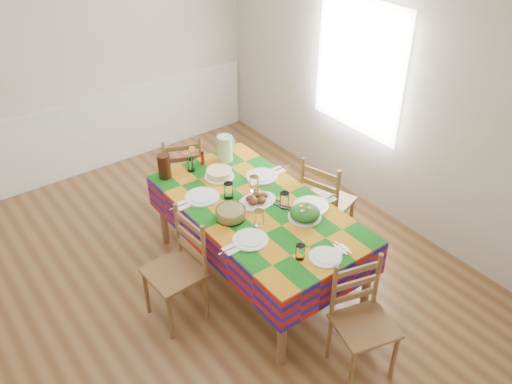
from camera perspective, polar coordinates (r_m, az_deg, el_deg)
room at (r=4.36m, az=-7.38°, el=3.59°), size 4.58×5.08×2.78m
wainscot at (r=6.80m, az=-17.56°, el=5.76°), size 4.41×0.06×0.92m
window_right at (r=5.78m, az=10.76°, el=12.83°), size 0.00×1.40×1.40m
dining_table at (r=4.77m, az=0.13°, el=-2.37°), size 1.10×2.05×0.80m
setting_near_head at (r=4.20m, az=6.43°, el=-6.59°), size 0.42×0.28×0.12m
setting_left_near at (r=4.39m, az=-0.33°, el=-4.21°), size 0.53×0.31×0.14m
setting_left_far at (r=4.82m, az=-4.77°, el=-0.30°), size 0.56×0.33×0.15m
setting_right_near at (r=4.71m, az=4.88°, el=-1.22°), size 0.57×0.33×0.15m
setting_right_far at (r=5.03m, az=0.39°, el=1.43°), size 0.56×0.32×0.14m
meat_platter at (r=4.75m, az=0.13°, el=-0.80°), size 0.36×0.26×0.07m
salad_platter at (r=4.58m, az=5.16°, el=-2.24°), size 0.29×0.29×0.12m
pasta_bowl at (r=4.56m, az=-2.69°, el=-2.26°), size 0.25×0.25×0.09m
cake at (r=5.10m, az=-3.90°, el=1.94°), size 0.28×0.28×0.08m
serving_utensils at (r=4.75m, az=2.35°, el=-1.19°), size 0.15×0.33×0.01m
flower_vase at (r=5.19m, az=-6.91°, el=3.21°), size 0.16×0.13×0.25m
hot_sauce at (r=5.30m, az=-5.64°, el=3.59°), size 0.03×0.03×0.14m
green_pitcher at (r=5.32m, az=-3.29°, el=4.61°), size 0.15×0.15×0.26m
tea_pitcher at (r=5.12m, az=-9.63°, el=2.68°), size 0.12×0.12×0.24m
name_card at (r=4.17m, az=8.30°, el=-7.50°), size 0.08×0.02×0.02m
chair_near at (r=4.24m, az=11.06°, el=-13.21°), size 0.52×0.51×0.97m
chair_far at (r=5.81m, az=-7.67°, el=1.87°), size 0.55×0.54×0.96m
chair_left at (r=4.58m, az=-8.18°, el=-8.14°), size 0.44×0.46×1.00m
chair_right at (r=5.33m, az=7.28°, el=-1.12°), size 0.53×0.55×1.00m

